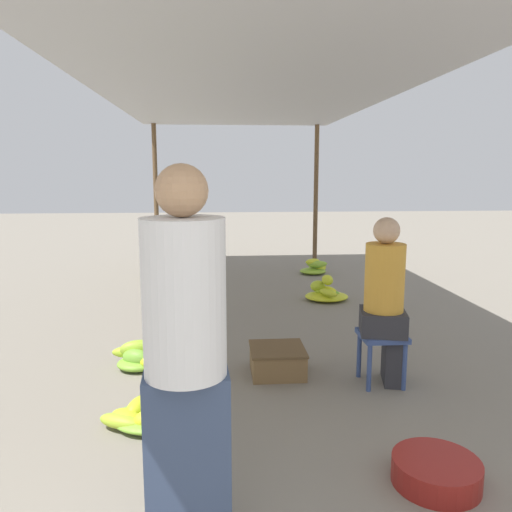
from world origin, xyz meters
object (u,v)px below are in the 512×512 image
Objects in this scene: stool at (382,343)px; banana_pile_right_1 at (326,293)px; basin_black at (436,472)px; crate_near at (277,360)px; banana_pile_left_0 at (150,416)px; banana_pile_left_2 at (165,274)px; vendor_foreground at (185,354)px; banana_pile_left_3 at (186,264)px; banana_pile_left_1 at (138,357)px; vendor_seated at (386,299)px; banana_pile_right_0 at (315,268)px.

stool is 0.73× the size of banana_pile_right_1.
basin_black is 1.68m from crate_near.
banana_pile_right_1 is at bearing 59.51° from banana_pile_left_0.
stool reaches higher than banana_pile_left_2.
vendor_foreground is 3.61× the size of basin_black.
banana_pile_left_0 is 1.27× the size of banana_pile_left_3.
banana_pile_left_1 is at bearing -87.80° from banana_pile_left_2.
banana_pile_right_1 is 2.54m from crate_near.
vendor_seated is 1.43m from basin_black.
banana_pile_left_0 is 1.11× the size of banana_pile_right_1.
banana_pile_left_1 is at bearing -91.81° from banana_pile_left_3.
banana_pile_right_1 reaches higher than banana_pile_left_0.
vendor_seated is 2.31× the size of banana_pile_right_1.
vendor_seated is 2.94× the size of crate_near.
banana_pile_left_1 is (-1.83, 1.74, 0.03)m from basin_black.
basin_black is 0.98× the size of banana_pile_left_1.
basin_black is 3.91m from banana_pile_right_1.
vendor_seated is 5.16m from banana_pile_left_3.
banana_pile_left_1 is at bearing 167.03° from vendor_seated.
vendor_foreground is 6.42m from banana_pile_left_3.
basin_black is (-0.14, -1.29, -0.61)m from vendor_seated.
vendor_seated is 2.78× the size of banana_pile_left_1.
banana_pile_left_1 is 0.88× the size of banana_pile_left_2.
banana_pile_left_2 is at bearing 96.84° from vendor_foreground.
vendor_seated is at bearing -92.57° from banana_pile_right_1.
vendor_seated is at bearing -69.08° from banana_pile_left_3.
banana_pile_right_1 is at bearing 69.74° from vendor_foreground.
banana_pile_left_3 is at bearing 167.23° from banana_pile_right_0.
banana_pile_left_2 is 1.20× the size of crate_near.
basin_black is at bearing -25.15° from banana_pile_left_0.
banana_pile_left_3 reaches higher than banana_pile_left_0.
vendor_seated reaches higher than banana_pile_left_3.
vendor_seated is 2.83× the size of basin_black.
banana_pile_right_1 is (2.08, 2.16, -0.00)m from banana_pile_left_1.
banana_pile_left_1 is 4.34m from banana_pile_left_3.
crate_near is at bearing 161.85° from stool.
stool is 0.92× the size of crate_near.
banana_pile_left_0 is at bearing -162.78° from vendor_seated.
crate_near is (-1.11, -4.05, 0.01)m from banana_pile_right_0.
vendor_foreground reaches higher than banana_pile_left_0.
banana_pile_left_3 is (-1.81, 4.79, -0.23)m from stool.
vendor_foreground is at bearing -106.39° from banana_pile_right_0.
vendor_seated is (0.02, 0.00, 0.35)m from stool.
banana_pile_left_3 reaches higher than banana_pile_left_1.
crate_near reaches higher than basin_black.
basin_black is 6.31m from banana_pile_left_3.
banana_pile_right_0 reaches higher than basin_black.
crate_near is at bearing -9.75° from banana_pile_left_1.
banana_pile_right_1 reaches higher than crate_near.
banana_pile_left_3 is at bearing 88.19° from banana_pile_left_1.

